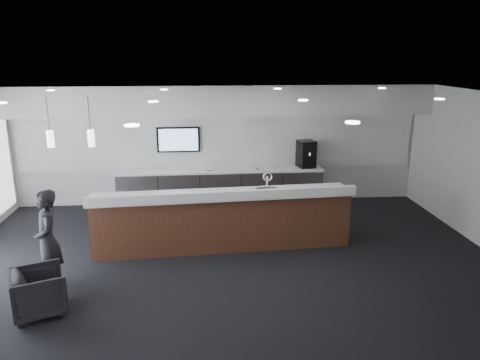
{
  "coord_description": "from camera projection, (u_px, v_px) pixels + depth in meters",
  "views": [
    {
      "loc": [
        -0.49,
        -7.51,
        3.71
      ],
      "look_at": [
        0.29,
        1.3,
        1.3
      ],
      "focal_mm": 35.0,
      "sensor_mm": 36.0,
      "label": 1
    }
  ],
  "objects": [
    {
      "name": "ground",
      "position": [
        230.0,
        271.0,
        8.24
      ],
      "size": [
        10.0,
        10.0,
        0.0
      ],
      "primitive_type": "plane",
      "color": "black",
      "rests_on": "ground"
    },
    {
      "name": "ceiling",
      "position": [
        229.0,
        99.0,
        7.45
      ],
      "size": [
        10.0,
        8.0,
        0.02
      ],
      "primitive_type": "cube",
      "color": "black",
      "rests_on": "back_wall"
    },
    {
      "name": "back_wall",
      "position": [
        219.0,
        144.0,
        11.69
      ],
      "size": [
        10.0,
        0.02,
        3.0
      ],
      "primitive_type": "cube",
      "color": "silver",
      "rests_on": "ground"
    },
    {
      "name": "soffit_bulkhead",
      "position": [
        219.0,
        100.0,
        10.95
      ],
      "size": [
        10.0,
        0.9,
        0.7
      ],
      "primitive_type": "cube",
      "color": "silver",
      "rests_on": "back_wall"
    },
    {
      "name": "alcove_panel",
      "position": [
        219.0,
        141.0,
        11.63
      ],
      "size": [
        9.8,
        0.06,
        1.4
      ],
      "primitive_type": "cube",
      "color": "silver",
      "rests_on": "back_wall"
    },
    {
      "name": "back_credenza",
      "position": [
        220.0,
        187.0,
        11.61
      ],
      "size": [
        5.06,
        0.66,
        0.95
      ],
      "color": "gray",
      "rests_on": "ground"
    },
    {
      "name": "wall_tv",
      "position": [
        178.0,
        140.0,
        11.47
      ],
      "size": [
        1.05,
        0.08,
        0.62
      ],
      "color": "black",
      "rests_on": "back_wall"
    },
    {
      "name": "pendant_left",
      "position": [
        90.0,
        139.0,
        8.21
      ],
      "size": [
        0.12,
        0.12,
        0.3
      ],
      "primitive_type": "cylinder",
      "color": "beige",
      "rests_on": "ceiling"
    },
    {
      "name": "pendant_right",
      "position": [
        49.0,
        139.0,
        8.15
      ],
      "size": [
        0.12,
        0.12,
        0.3
      ],
      "primitive_type": "cylinder",
      "color": "beige",
      "rests_on": "ceiling"
    },
    {
      "name": "ceiling_can_lights",
      "position": [
        229.0,
        101.0,
        7.46
      ],
      "size": [
        7.0,
        5.0,
        0.02
      ],
      "primitive_type": null,
      "color": "white",
      "rests_on": "ceiling"
    },
    {
      "name": "service_counter",
      "position": [
        223.0,
        219.0,
        9.1
      ],
      "size": [
        5.06,
        1.15,
        1.49
      ],
      "rotation": [
        0.0,
        0.0,
        0.06
      ],
      "color": "#482718",
      "rests_on": "ground"
    },
    {
      "name": "coffee_machine",
      "position": [
        306.0,
        154.0,
        11.61
      ],
      "size": [
        0.46,
        0.54,
        0.67
      ],
      "rotation": [
        0.0,
        0.0,
        0.21
      ],
      "color": "black",
      "rests_on": "back_credenza"
    },
    {
      "name": "info_sign_left",
      "position": [
        210.0,
        166.0,
        11.3
      ],
      "size": [
        0.17,
        0.04,
        0.23
      ],
      "primitive_type": "cube",
      "rotation": [
        0.0,
        0.0,
        -0.14
      ],
      "color": "silver",
      "rests_on": "back_credenza"
    },
    {
      "name": "info_sign_right",
      "position": [
        259.0,
        164.0,
        11.46
      ],
      "size": [
        0.17,
        0.07,
        0.23
      ],
      "primitive_type": "cube",
      "rotation": [
        0.0,
        0.0,
        -0.3
      ],
      "color": "silver",
      "rests_on": "back_credenza"
    },
    {
      "name": "armchair",
      "position": [
        39.0,
        292.0,
        6.82
      ],
      "size": [
        0.97,
        0.96,
        0.68
      ],
      "primitive_type": "imported",
      "rotation": [
        0.0,
        0.0,
        1.96
      ],
      "color": "black",
      "rests_on": "ground"
    },
    {
      "name": "lounge_guest",
      "position": [
        48.0,
        241.0,
        7.41
      ],
      "size": [
        0.59,
        0.71,
        1.66
      ],
      "primitive_type": "imported",
      "rotation": [
        0.0,
        0.0,
        -1.2
      ],
      "color": "black",
      "rests_on": "ground"
    },
    {
      "name": "cup_0",
      "position": [
        277.0,
        167.0,
        11.48
      ],
      "size": [
        0.09,
        0.09,
        0.09
      ],
      "primitive_type": "imported",
      "color": "white",
      "rests_on": "back_credenza"
    },
    {
      "name": "cup_1",
      "position": [
        272.0,
        167.0,
        11.47
      ],
      "size": [
        0.13,
        0.13,
        0.09
      ],
      "primitive_type": "imported",
      "rotation": [
        0.0,
        0.0,
        0.65
      ],
      "color": "white",
      "rests_on": "back_credenza"
    },
    {
      "name": "cup_2",
      "position": [
        266.0,
        167.0,
        11.46
      ],
      "size": [
        0.11,
        0.11,
        0.09
      ],
      "primitive_type": "imported",
      "rotation": [
        0.0,
        0.0,
        1.29
      ],
      "color": "white",
      "rests_on": "back_credenza"
    },
    {
      "name": "cup_3",
      "position": [
        260.0,
        168.0,
        11.44
      ],
      "size": [
        0.12,
        0.12,
        0.09
      ],
      "primitive_type": "imported",
      "rotation": [
        0.0,
        0.0,
        1.94
      ],
      "color": "white",
      "rests_on": "back_credenza"
    },
    {
      "name": "cup_4",
      "position": [
        255.0,
        168.0,
        11.43
      ],
      "size": [
        0.13,
        0.13,
        0.09
      ],
      "primitive_type": "imported",
      "rotation": [
        0.0,
        0.0,
        2.58
      ],
      "color": "white",
      "rests_on": "back_credenza"
    },
    {
      "name": "cup_5",
      "position": [
        249.0,
        168.0,
        11.42
      ],
      "size": [
        0.1,
        0.1,
        0.09
      ],
      "primitive_type": "imported",
      "rotation": [
        0.0,
        0.0,
        3.23
      ],
      "color": "white",
      "rests_on": "back_credenza"
    }
  ]
}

